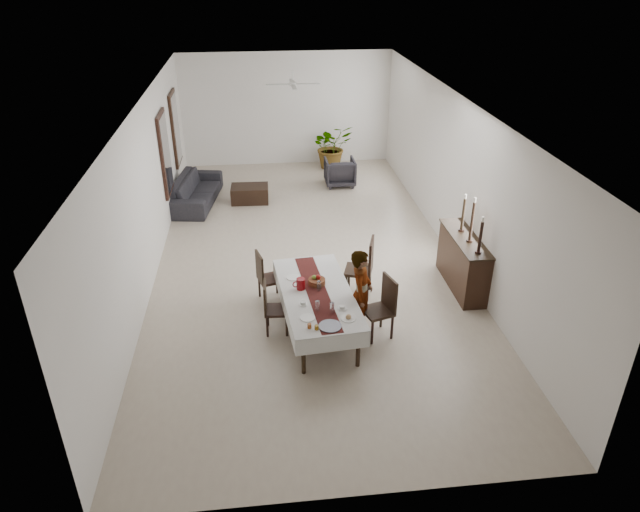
{
  "coord_description": "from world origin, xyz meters",
  "views": [
    {
      "loc": [
        -0.9,
        -10.45,
        5.58
      ],
      "look_at": [
        0.06,
        -2.01,
        1.05
      ],
      "focal_mm": 32.0,
      "sensor_mm": 36.0,
      "label": 1
    }
  ],
  "objects_px": {
    "sofa": "(196,190)",
    "dining_table_top": "(317,294)",
    "sideboard_body": "(463,263)",
    "woman": "(361,293)",
    "red_pitcher": "(301,284)"
  },
  "relations": [
    {
      "from": "woman",
      "to": "sofa",
      "type": "distance_m",
      "value": 6.71
    },
    {
      "from": "woman",
      "to": "sideboard_body",
      "type": "xyz_separation_m",
      "value": [
        2.15,
        1.25,
        -0.26
      ]
    },
    {
      "from": "red_pitcher",
      "to": "dining_table_top",
      "type": "bearing_deg",
      "value": -25.82
    },
    {
      "from": "red_pitcher",
      "to": "sideboard_body",
      "type": "bearing_deg",
      "value": 17.07
    },
    {
      "from": "dining_table_top",
      "to": "sofa",
      "type": "height_order",
      "value": "dining_table_top"
    },
    {
      "from": "dining_table_top",
      "to": "sofa",
      "type": "xyz_separation_m",
      "value": [
        -2.41,
        5.75,
        -0.35
      ]
    },
    {
      "from": "dining_table_top",
      "to": "red_pitcher",
      "type": "distance_m",
      "value": 0.31
    },
    {
      "from": "dining_table_top",
      "to": "woman",
      "type": "bearing_deg",
      "value": -20.14
    },
    {
      "from": "red_pitcher",
      "to": "sideboard_body",
      "type": "height_order",
      "value": "sideboard_body"
    },
    {
      "from": "dining_table_top",
      "to": "red_pitcher",
      "type": "height_order",
      "value": "red_pitcher"
    },
    {
      "from": "sofa",
      "to": "dining_table_top",
      "type": "bearing_deg",
      "value": -148.63
    },
    {
      "from": "woman",
      "to": "sideboard_body",
      "type": "distance_m",
      "value": 2.5
    },
    {
      "from": "sideboard_body",
      "to": "sofa",
      "type": "distance_m",
      "value": 7.04
    },
    {
      "from": "sideboard_body",
      "to": "sofa",
      "type": "height_order",
      "value": "sideboard_body"
    },
    {
      "from": "dining_table_top",
      "to": "red_pitcher",
      "type": "bearing_deg",
      "value": 149.04
    }
  ]
}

